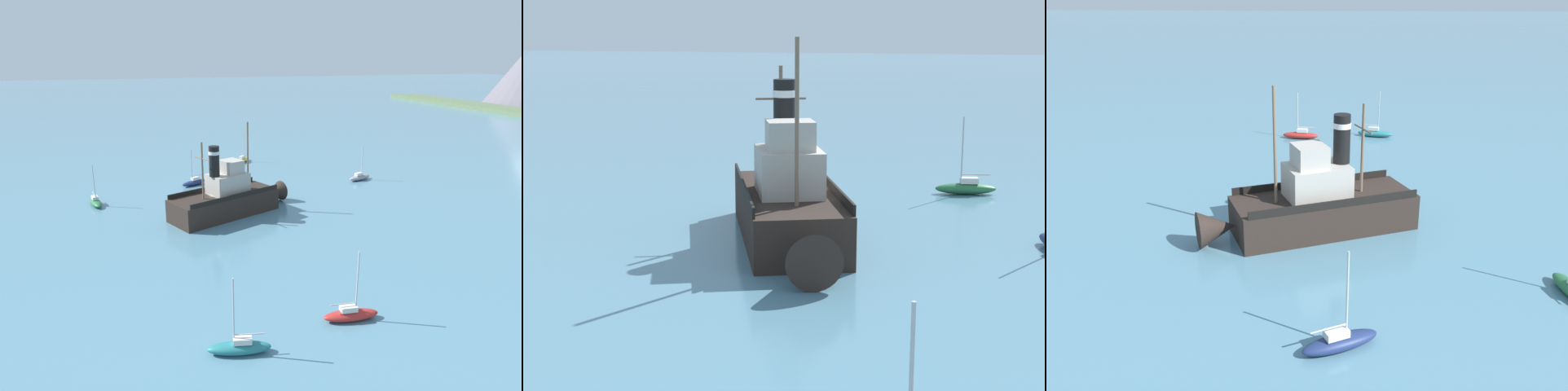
# 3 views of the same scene
# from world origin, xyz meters

# --- Properties ---
(ground_plane) EXTENTS (600.00, 600.00, 0.00)m
(ground_plane) POSITION_xyz_m (0.00, 0.00, 0.00)
(ground_plane) COLOR teal
(old_tugboat) EXTENTS (8.82, 14.55, 9.90)m
(old_tugboat) POSITION_xyz_m (0.26, 1.04, 1.83)
(old_tugboat) COLOR #2D231E
(old_tugboat) RESTS_ON ground
(sailboat_green) EXTENTS (3.95, 1.92, 4.90)m
(sailboat_green) POSITION_xyz_m (-7.28, -13.14, 0.43)
(sailboat_green) COLOR #286B3D
(sailboat_green) RESTS_ON ground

